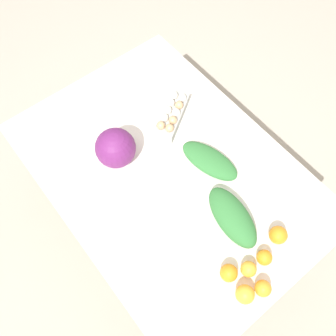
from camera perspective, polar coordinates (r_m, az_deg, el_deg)
The scene contains 12 objects.
ground_plane at distance 2.44m, azimuth 0.00°, elevation -8.22°, with size 8.00×8.00×0.00m, color #B2A899.
dining_table at distance 1.84m, azimuth 0.00°, elevation -1.46°, with size 1.47×1.04×0.72m.
cabbage_purple at distance 1.74m, azimuth -8.01°, elevation 3.04°, with size 0.19×0.19×0.19m, color #6B2366.
egg_carton at distance 1.89m, azimuth 0.57°, elevation 8.11°, with size 0.24×0.29×0.09m.
greens_bunch_chard at distance 1.77m, azimuth 6.35°, elevation 1.12°, with size 0.30×0.13×0.06m, color #337538.
greens_bunch_beet_tops at distance 1.65m, azimuth 9.77°, elevation -7.35°, with size 0.31×0.14×0.10m, color #337538.
orange_0 at distance 1.59m, azimuth 9.25°, elevation -15.50°, with size 0.07×0.07×0.07m, color orange.
orange_1 at distance 1.58m, azimuth 11.65°, elevation -18.33°, with size 0.08×0.08×0.08m, color #F9A833.
orange_2 at distance 1.61m, azimuth 12.18°, elevation -14.82°, with size 0.07×0.07×0.07m, color #F9A833.
orange_3 at distance 1.64m, azimuth 14.47°, elevation -13.06°, with size 0.07×0.07×0.07m, color orange.
orange_4 at distance 1.60m, azimuth 14.28°, elevation -17.35°, with size 0.07×0.07×0.07m, color orange.
orange_5 at distance 1.67m, azimuth 16.44°, elevation -9.76°, with size 0.08×0.08×0.08m, color orange.
Camera 1 is at (-0.64, 0.51, 2.29)m, focal length 40.00 mm.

